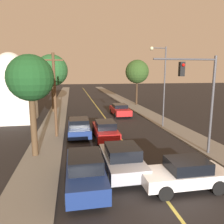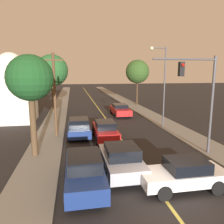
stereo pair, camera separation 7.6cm
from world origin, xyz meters
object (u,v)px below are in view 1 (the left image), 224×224
object	(u,v)px
car_outer_lane_front	(85,170)
tree_right_near	(137,72)
car_near_lane_front	(122,159)
car_near_lane_second	(105,130)
car_crossing_right	(184,173)
tree_left_near	(31,79)
streetlamp_right	(161,77)
car_outer_lane_second	(79,127)
car_far_oncoming	(120,110)
tree_left_far	(52,71)
domed_building_left	(12,92)
traffic_signal_mast	(200,90)
utility_pole_left	(55,94)

from	to	relation	value
car_outer_lane_front	tree_right_near	world-z (taller)	tree_right_near
car_near_lane_front	car_near_lane_second	xyz separation A→B (m)	(-0.00, 6.16, 0.02)
car_crossing_right	tree_left_near	size ratio (longest dim) A/B	0.64
car_near_lane_front	tree_right_near	size ratio (longest dim) A/B	0.57
car_crossing_right	streetlamp_right	distance (m)	12.85
car_outer_lane_second	streetlamp_right	xyz separation A→B (m)	(8.26, 1.62, 4.33)
car_far_oncoming	car_crossing_right	world-z (taller)	car_far_oncoming
tree_left_far	car_far_oncoming	bearing A→B (deg)	-24.20
tree_left_near	domed_building_left	xyz separation A→B (m)	(-4.12, 11.74, -1.79)
car_near_lane_front	traffic_signal_mast	size ratio (longest dim) A/B	0.66
car_outer_lane_second	tree_left_near	world-z (taller)	tree_left_near
car_near_lane_second	car_far_oncoming	distance (m)	10.76
car_outer_lane_second	tree_left_near	size ratio (longest dim) A/B	0.70
car_near_lane_second	tree_right_near	bearing A→B (deg)	65.93
streetlamp_right	tree_left_far	bearing A→B (deg)	136.38
car_outer_lane_second	tree_left_near	distance (m)	6.94
car_outer_lane_second	tree_left_far	size ratio (longest dim) A/B	0.58
car_near_lane_front	car_outer_lane_second	distance (m)	8.06
car_near_lane_front	utility_pole_left	distance (m)	9.16
car_crossing_right	utility_pole_left	world-z (taller)	utility_pole_left
car_outer_lane_second	utility_pole_left	world-z (taller)	utility_pole_left
car_near_lane_front	traffic_signal_mast	bearing A→B (deg)	16.97
car_outer_lane_front	car_outer_lane_second	distance (m)	8.83
tree_right_near	traffic_signal_mast	bearing A→B (deg)	-96.58
car_outer_lane_front	car_outer_lane_second	world-z (taller)	car_outer_lane_front
car_near_lane_front	utility_pole_left	bearing A→B (deg)	117.98
car_outer_lane_front	utility_pole_left	world-z (taller)	utility_pole_left
car_outer_lane_second	tree_left_far	bearing A→B (deg)	104.22
streetlamp_right	tree_right_near	bearing A→B (deg)	82.06
car_near_lane_second	tree_left_near	distance (m)	7.31
tree_left_far	tree_left_near	bearing A→B (deg)	-89.65
car_crossing_right	tree_right_near	size ratio (longest dim) A/B	0.55
car_near_lane_front	streetlamp_right	bearing A→B (deg)	56.79
tree_left_near	tree_right_near	size ratio (longest dim) A/B	0.87
domed_building_left	car_far_oncoming	bearing A→B (deg)	5.51
car_outer_lane_second	streetlamp_right	world-z (taller)	streetlamp_right
car_near_lane_front	car_outer_lane_front	size ratio (longest dim) A/B	0.88
car_far_oncoming	tree_left_far	world-z (taller)	tree_left_far
car_far_oncoming	car_crossing_right	bearing A→B (deg)	87.28
car_far_oncoming	traffic_signal_mast	distance (m)	15.23
utility_pole_left	tree_right_near	xyz separation A→B (m)	(12.34, 17.05, 1.89)
domed_building_left	streetlamp_right	bearing A→B (deg)	-20.27
car_outer_lane_front	traffic_signal_mast	world-z (taller)	traffic_signal_mast
streetlamp_right	tree_left_near	world-z (taller)	streetlamp_right
car_far_oncoming	utility_pole_left	world-z (taller)	utility_pole_left
tree_left_far	tree_right_near	world-z (taller)	tree_left_far
car_near_lane_front	utility_pole_left	world-z (taller)	utility_pole_left
tree_left_far	car_outer_lane_second	bearing A→B (deg)	-75.78
car_near_lane_front	tree_left_near	distance (m)	7.55
tree_right_near	car_far_oncoming	bearing A→B (deg)	-119.69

